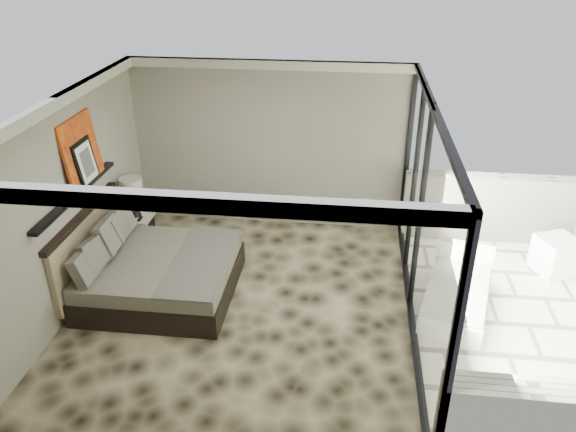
# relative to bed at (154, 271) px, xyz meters

# --- Properties ---
(floor) EXTENTS (5.00, 5.00, 0.00)m
(floor) POSITION_rel_bed_xyz_m (1.29, -0.18, -0.33)
(floor) COLOR black
(floor) RESTS_ON ground
(ceiling) EXTENTS (4.50, 5.00, 0.02)m
(ceiling) POSITION_rel_bed_xyz_m (1.29, -0.18, 2.46)
(ceiling) COLOR silver
(ceiling) RESTS_ON back_wall
(back_wall) EXTENTS (4.50, 0.02, 2.80)m
(back_wall) POSITION_rel_bed_xyz_m (1.29, 2.31, 1.07)
(back_wall) COLOR gray
(back_wall) RESTS_ON floor
(left_wall) EXTENTS (0.02, 5.00, 2.80)m
(left_wall) POSITION_rel_bed_xyz_m (-0.95, -0.18, 1.07)
(left_wall) COLOR gray
(left_wall) RESTS_ON floor
(glass_wall) EXTENTS (0.08, 5.00, 2.80)m
(glass_wall) POSITION_rel_bed_xyz_m (3.54, -0.18, 1.07)
(glass_wall) COLOR white
(glass_wall) RESTS_ON floor
(terrace_slab) EXTENTS (3.00, 5.00, 0.12)m
(terrace_slab) POSITION_rel_bed_xyz_m (5.04, -0.18, -0.39)
(terrace_slab) COLOR beige
(terrace_slab) RESTS_ON ground
(picture_ledge) EXTENTS (0.12, 2.20, 0.05)m
(picture_ledge) POSITION_rel_bed_xyz_m (-0.89, -0.08, 1.17)
(picture_ledge) COLOR black
(picture_ledge) RESTS_ON left_wall
(bed) EXTENTS (2.05, 1.99, 1.13)m
(bed) POSITION_rel_bed_xyz_m (0.00, 0.00, 0.00)
(bed) COLOR black
(bed) RESTS_ON floor
(nightstand) EXTENTS (0.48, 0.48, 0.48)m
(nightstand) POSITION_rel_bed_xyz_m (-0.70, 1.24, -0.10)
(nightstand) COLOR black
(nightstand) RESTS_ON floor
(table_lamp) EXTENTS (0.35, 0.35, 0.64)m
(table_lamp) POSITION_rel_bed_xyz_m (-0.72, 1.28, 0.59)
(table_lamp) COLOR black
(table_lamp) RESTS_ON nightstand
(abstract_canvas) EXTENTS (0.13, 0.90, 0.90)m
(abstract_canvas) POSITION_rel_bed_xyz_m (-0.90, 0.27, 1.64)
(abstract_canvas) COLOR #A02E0D
(abstract_canvas) RESTS_ON picture_ledge
(framed_print) EXTENTS (0.11, 0.50, 0.60)m
(framed_print) POSITION_rel_bed_xyz_m (-0.85, 0.24, 1.49)
(framed_print) COLOR black
(framed_print) RESTS_ON picture_ledge
(ottoman) EXTENTS (0.70, 0.70, 0.54)m
(ottoman) POSITION_rel_bed_xyz_m (5.74, 1.22, -0.06)
(ottoman) COLOR white
(ottoman) RESTS_ON terrace_slab
(lounger) EXTENTS (1.17, 1.74, 0.62)m
(lounger) POSITION_rel_bed_xyz_m (4.16, 0.13, -0.14)
(lounger) COLOR white
(lounger) RESTS_ON terrace_slab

